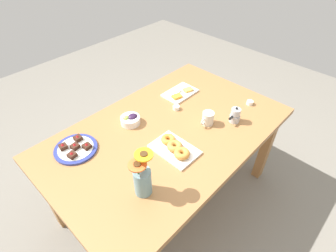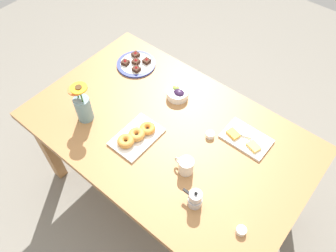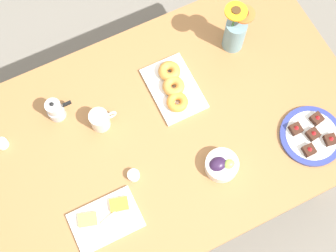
{
  "view_description": "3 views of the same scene",
  "coord_description": "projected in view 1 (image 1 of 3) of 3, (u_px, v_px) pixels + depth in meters",
  "views": [
    {
      "loc": [
        0.92,
        0.88,
        1.89
      ],
      "look_at": [
        0.0,
        0.0,
        0.78
      ],
      "focal_mm": 28.0,
      "sensor_mm": 36.0,
      "label": 1
    },
    {
      "loc": [
        -0.7,
        0.85,
        2.23
      ],
      "look_at": [
        0.0,
        0.0,
        0.78
      ],
      "focal_mm": 35.0,
      "sensor_mm": 36.0,
      "label": 2
    },
    {
      "loc": [
        -0.28,
        -0.58,
        2.54
      ],
      "look_at": [
        0.0,
        0.0,
        0.78
      ],
      "focal_mm": 50.0,
      "sensor_mm": 36.0,
      "label": 3
    }
  ],
  "objects": [
    {
      "name": "ground_plane",
      "position": [
        168.0,
        196.0,
        2.2
      ],
      "size": [
        6.0,
        6.0,
        0.0
      ],
      "primitive_type": "plane",
      "color": "slate"
    },
    {
      "name": "dining_table",
      "position": [
        168.0,
        140.0,
        1.77
      ],
      "size": [
        1.6,
        1.0,
        0.74
      ],
      "color": "#9E6B3D",
      "rests_on": "ground_plane"
    },
    {
      "name": "coffee_mug",
      "position": [
        208.0,
        118.0,
        1.73
      ],
      "size": [
        0.11,
        0.08,
        0.09
      ],
      "color": "beige",
      "rests_on": "dining_table"
    },
    {
      "name": "grape_bowl",
      "position": [
        131.0,
        120.0,
        1.75
      ],
      "size": [
        0.13,
        0.13,
        0.07
      ],
      "color": "white",
      "rests_on": "dining_table"
    },
    {
      "name": "cheese_platter",
      "position": [
        180.0,
        93.0,
        2.02
      ],
      "size": [
        0.26,
        0.17,
        0.03
      ],
      "color": "white",
      "rests_on": "dining_table"
    },
    {
      "name": "croissant_platter",
      "position": [
        175.0,
        148.0,
        1.56
      ],
      "size": [
        0.19,
        0.28,
        0.05
      ],
      "color": "white",
      "rests_on": "dining_table"
    },
    {
      "name": "jam_cup_honey",
      "position": [
        176.0,
        108.0,
        1.88
      ],
      "size": [
        0.05,
        0.05,
        0.03
      ],
      "color": "white",
      "rests_on": "dining_table"
    },
    {
      "name": "jam_cup_berry",
      "position": [
        250.0,
        103.0,
        1.92
      ],
      "size": [
        0.05,
        0.05,
        0.03
      ],
      "color": "white",
      "rests_on": "dining_table"
    },
    {
      "name": "dessert_plate",
      "position": [
        76.0,
        148.0,
        1.57
      ],
      "size": [
        0.26,
        0.26,
        0.05
      ],
      "color": "navy",
      "rests_on": "dining_table"
    },
    {
      "name": "flower_vase",
      "position": [
        143.0,
        180.0,
        1.29
      ],
      "size": [
        0.13,
        0.09,
        0.27
      ],
      "color": "#6B939E",
      "rests_on": "dining_table"
    },
    {
      "name": "moka_pot",
      "position": [
        235.0,
        116.0,
        1.75
      ],
      "size": [
        0.11,
        0.07,
        0.12
      ],
      "color": "#B7B7BC",
      "rests_on": "dining_table"
    }
  ]
}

